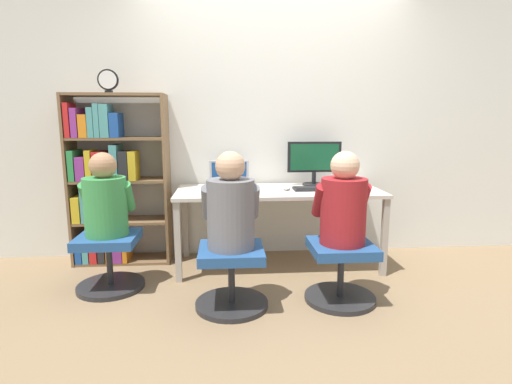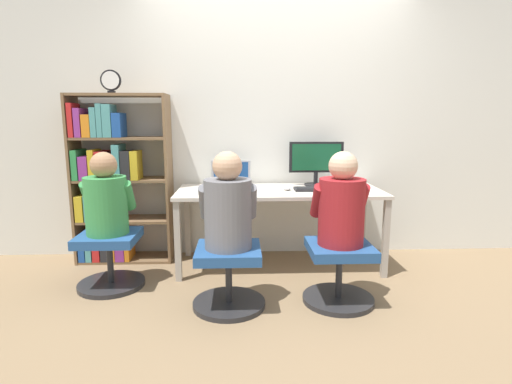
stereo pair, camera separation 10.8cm
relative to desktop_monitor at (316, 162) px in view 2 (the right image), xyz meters
name	(u,v)px [view 2 (the right image)]	position (x,y,z in m)	size (l,w,h in m)	color
ground_plane	(283,281)	(-0.36, -0.58, -0.92)	(14.00, 14.00, 0.00)	#846B4C
wall_back	(276,121)	(-0.36, 0.20, 0.38)	(10.00, 0.05, 2.60)	silver
desk	(279,197)	(-0.36, -0.22, -0.28)	(1.80, 0.71, 0.70)	beige
desktop_monitor	(316,162)	(0.00, 0.00, 0.00)	(0.51, 0.21, 0.41)	black
laptop	(231,181)	(-0.80, -0.02, -0.17)	(0.37, 0.30, 0.24)	#B7B7BC
keyboard	(318,189)	(-0.03, -0.27, -0.20)	(0.42, 0.16, 0.03)	#232326
computer_mouse_by_keyboard	(287,188)	(-0.30, -0.24, -0.20)	(0.07, 0.10, 0.03)	silver
office_chair_left	(339,270)	(0.00, -0.97, -0.68)	(0.52, 0.52, 0.44)	#262628
office_chair_right	(229,274)	(-0.80, -1.01, -0.68)	(0.52, 0.52, 0.44)	#262628
person_at_monitor	(341,205)	(0.00, -0.97, -0.20)	(0.40, 0.34, 0.66)	maroon
person_at_laptop	(228,207)	(-0.80, -1.01, -0.20)	(0.40, 0.34, 0.67)	slate
bookshelf	(111,182)	(-1.90, -0.02, -0.17)	(0.87, 0.32, 1.54)	brown
desk_clock	(111,81)	(-1.82, -0.09, 0.72)	(0.18, 0.03, 0.20)	black
office_chair_side	(110,257)	(-1.75, -0.63, -0.68)	(0.52, 0.52, 0.44)	#262628
person_near_shelf	(106,199)	(-1.75, -0.62, -0.21)	(0.39, 0.33, 0.64)	#388C47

